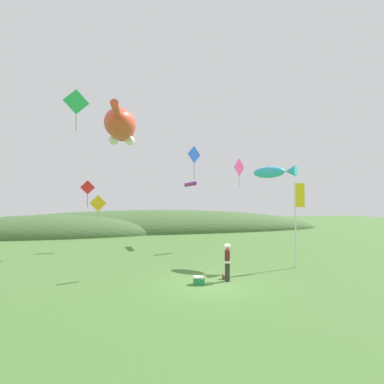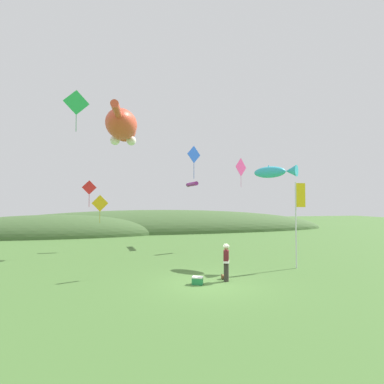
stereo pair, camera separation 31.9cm
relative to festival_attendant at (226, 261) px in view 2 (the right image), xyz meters
The scene contains 14 objects.
ground_plane 1.34m from the festival_attendant, 159.78° to the right, with size 120.00×120.00×0.00m, color #477033.
distant_hill_ridge 25.95m from the festival_attendant, 98.93° to the left, with size 49.94×13.27×5.55m.
festival_attendant is the anchor object (origin of this frame).
kite_spool 0.92m from the festival_attendant, 93.08° to the left, with size 0.14×0.26×0.26m.
picnic_cooler 1.68m from the festival_attendant, behind, with size 0.58×0.50×0.36m.
festival_banner_pole 5.83m from the festival_attendant, 20.51° to the left, with size 0.66×0.08×4.96m.
kite_giant_cat 13.37m from the festival_attendant, 119.42° to the left, with size 2.56×7.95×2.41m.
kite_fish_windsock 7.36m from the festival_attendant, 38.46° to the left, with size 2.40×2.50×0.84m.
kite_tube_streamer 13.46m from the festival_attendant, 85.16° to the left, with size 0.66×2.45×0.44m.
kite_diamond_red 12.28m from the festival_attendant, 129.24° to the left, with size 1.01×0.29×1.94m.
kite_diamond_blue 6.39m from the festival_attendant, 107.06° to the left, with size 0.88×0.51×1.91m.
kite_diamond_pink 12.27m from the festival_attendant, 64.55° to the left, with size 1.29×0.89×2.45m.
kite_diamond_gold 13.45m from the festival_attendant, 121.08° to the left, with size 1.32×0.26×2.24m.
kite_diamond_green 11.47m from the festival_attendant, 157.05° to the left, with size 1.32×0.38×2.26m.
Camera 2 is at (-3.80, -13.45, 3.79)m, focal length 28.00 mm.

